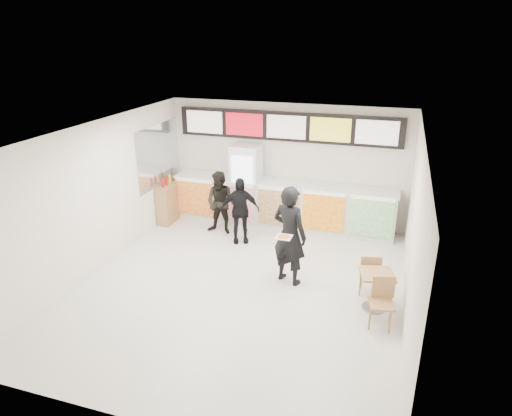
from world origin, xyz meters
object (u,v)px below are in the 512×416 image
at_px(customer_main, 290,235).
at_px(service_counter, 282,204).
at_px(customer_left, 221,203).
at_px(customer_mid, 240,210).
at_px(condiment_ledge, 169,202).
at_px(drinks_fridge, 246,184).
at_px(cafe_table, 376,284).

bearing_deg(customer_main, service_counter, -51.90).
bearing_deg(customer_left, customer_mid, -26.63).
height_order(service_counter, customer_left, customer_left).
height_order(customer_main, condiment_ledge, customer_main).
bearing_deg(service_counter, drinks_fridge, 179.01).
height_order(customer_mid, cafe_table, customer_mid).
bearing_deg(customer_main, customer_mid, -22.55).
relative_size(cafe_table, condiment_ledge, 1.26).
xyz_separation_m(drinks_fridge, condiment_ledge, (-1.89, -0.61, -0.49)).
xyz_separation_m(drinks_fridge, cafe_table, (3.43, -3.12, -0.51)).
bearing_deg(drinks_fridge, cafe_table, -42.29).
bearing_deg(cafe_table, drinks_fridge, 123.71).
xyz_separation_m(customer_left, condiment_ledge, (-1.54, 0.29, -0.26)).
distance_m(service_counter, drinks_fridge, 1.03).
bearing_deg(service_counter, customer_main, -72.64).
distance_m(drinks_fridge, customer_main, 3.18).
bearing_deg(service_counter, condiment_ledge, -168.16).
bearing_deg(service_counter, cafe_table, -51.19).
height_order(customer_left, customer_mid, customer_mid).
bearing_deg(customer_main, customer_left, -19.09).
bearing_deg(condiment_ledge, customer_main, -29.27).
xyz_separation_m(customer_mid, condiment_ledge, (-2.13, 0.62, -0.27)).
distance_m(customer_mid, condiment_ledge, 2.24).
height_order(drinks_fridge, customer_mid, drinks_fridge).
xyz_separation_m(customer_main, condiment_ledge, (-3.64, 2.04, -0.48)).
bearing_deg(cafe_table, service_counter, 114.81).
xyz_separation_m(drinks_fridge, customer_mid, (0.25, -1.23, -0.23)).
bearing_deg(condiment_ledge, drinks_fridge, 17.87).
xyz_separation_m(customer_main, cafe_table, (1.68, -0.47, -0.49)).
relative_size(service_counter, customer_left, 3.62).
bearing_deg(condiment_ledge, service_counter, 11.84).
height_order(customer_left, condiment_ledge, customer_left).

